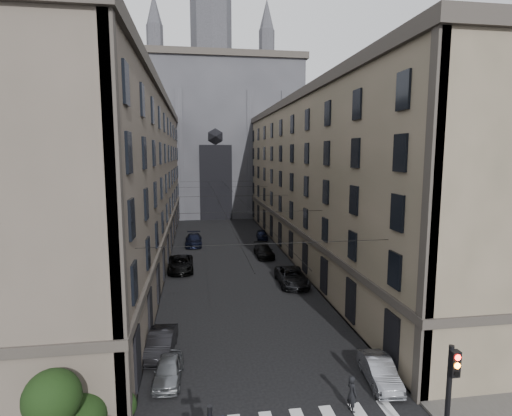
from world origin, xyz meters
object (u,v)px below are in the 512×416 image
car_right_near (379,371)px  car_right_far (262,235)px  traffic_light_right (450,394)px  car_left_midnear (161,343)px  pedestrian (352,394)px  car_right_midfar (264,251)px  car_left_near (168,370)px  gothic_tower (213,128)px  car_left_far (194,240)px  car_left_midfar (181,264)px  car_right_midnear (292,277)px

car_right_near → car_right_far: car_right_near is taller
traffic_light_right → car_left_midnear: bearing=136.5°
car_left_midnear → pedestrian: pedestrian is taller
traffic_light_right → car_right_midfar: traffic_light_right is taller
car_right_near → car_right_far: (-0.20, 37.34, -0.00)m
car_left_near → car_right_near: size_ratio=0.93×
gothic_tower → car_left_far: gothic_tower is taller
car_left_near → car_right_midfar: size_ratio=0.75×
gothic_tower → car_right_near: 69.26m
car_left_midfar → car_right_near: 25.51m
car_left_far → car_right_near: size_ratio=1.34×
car_left_near → car_right_near: 11.50m
traffic_light_right → car_left_far: bearing=103.5°
gothic_tower → car_right_far: size_ratio=15.03×
car_left_midfar → pedestrian: size_ratio=3.14×
car_left_midfar → car_right_midnear: 12.24m
car_left_near → car_right_far: (11.15, 35.43, 0.02)m
car_left_midnear → gothic_tower: bearing=89.7°
car_left_midfar → car_left_far: (1.32, 11.82, -0.00)m
gothic_tower → car_left_near: size_ratio=15.55×
car_right_far → car_left_far: bearing=-159.3°
gothic_tower → traffic_light_right: size_ratio=11.15×
car_left_midnear → car_right_far: car_left_midnear is taller
car_left_far → car_right_midfar: (8.40, -7.29, -0.06)m
traffic_light_right → car_left_midfar: bearing=111.0°
car_right_midnear → car_right_far: size_ratio=1.47×
gothic_tower → pedestrian: 71.04m
car_right_midnear → car_left_midnear: bearing=-132.1°
car_left_near → car_right_midnear: car_right_midnear is taller
car_left_far → car_right_midnear: car_right_midnear is taller
car_left_near → car_left_midfar: car_left_midfar is taller
car_left_far → car_right_near: 36.08m
car_right_midfar → car_left_far: bearing=138.7°
car_left_midnear → car_right_midfar: 24.66m
traffic_light_right → car_left_midnear: 16.38m
car_left_far → pedestrian: bearing=-78.1°
traffic_light_right → car_right_far: (0.05, 43.53, -2.63)m
gothic_tower → car_left_far: 36.67m
car_left_far → car_right_far: 10.22m
car_left_midfar → car_right_midnear: bearing=-31.1°
car_left_far → pedestrian: 37.49m
traffic_light_right → pedestrian: size_ratio=2.91×
car_left_far → car_left_near: bearing=-92.2°
car_left_far → car_right_far: (9.85, 2.70, -0.12)m
car_right_near → car_right_midnear: 16.73m
car_left_midnear → car_right_midnear: car_right_midnear is taller
car_left_far → car_right_midfar: car_left_far is taller
car_left_near → car_right_midnear: 18.19m
car_right_midfar → pedestrian: size_ratio=2.77×
gothic_tower → car_left_near: 67.40m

